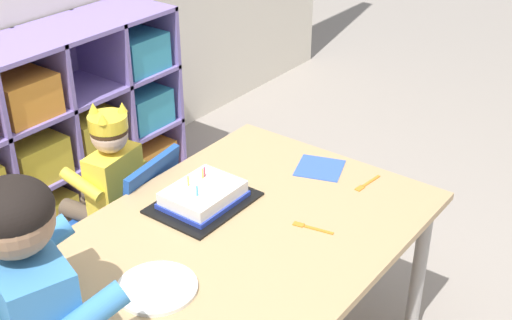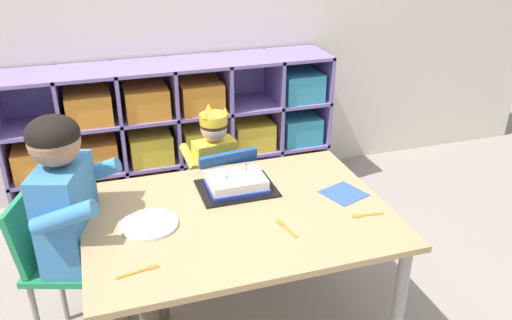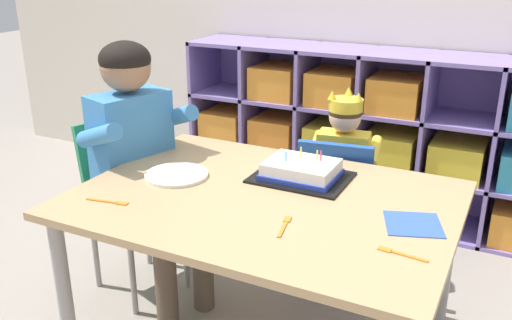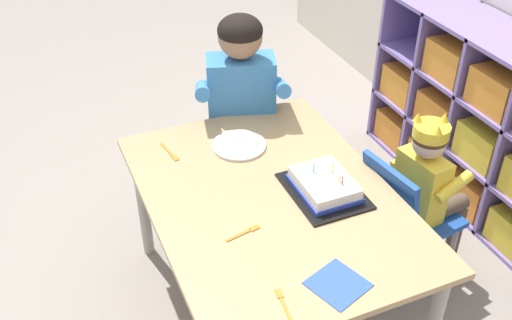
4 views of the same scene
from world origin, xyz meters
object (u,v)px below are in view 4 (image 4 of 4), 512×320
fork_by_napkin (170,153)px  adult_helper_seated (242,106)px  classroom_chair_blue (403,214)px  classroom_chair_adult_side (241,131)px  fork_near_child_seat (283,303)px  child_with_crown (429,181)px  birthday_cake_on_tray (324,186)px  fork_scattered_mid_table (245,232)px  paper_plate_stack (239,145)px  activity_table (271,211)px

fork_by_napkin → adult_helper_seated: bearing=-76.5°
classroom_chair_blue → fork_by_napkin: size_ratio=4.62×
classroom_chair_adult_side → fork_near_child_seat: classroom_chair_adult_side is taller
child_with_crown → classroom_chair_adult_side: (-0.75, -0.52, -0.08)m
classroom_chair_adult_side → birthday_cake_on_tray: (0.75, 0.03, 0.20)m
adult_helper_seated → fork_scattered_mid_table: (0.73, -0.29, -0.04)m
adult_helper_seated → fork_near_child_seat: (1.06, -0.30, -0.04)m
adult_helper_seated → paper_plate_stack: bearing=-96.8°
classroom_chair_blue → fork_near_child_seat: (0.41, -0.74, 0.22)m
adult_helper_seated → birthday_cake_on_tray: adult_helper_seated is taller
classroom_chair_blue → child_with_crown: bearing=-90.7°
fork_scattered_mid_table → paper_plate_stack: bearing=-120.8°
birthday_cake_on_tray → child_with_crown: bearing=89.5°
child_with_crown → fork_near_child_seat: size_ratio=6.26×
birthday_cake_on_tray → paper_plate_stack: size_ratio=1.47×
classroom_chair_adult_side → adult_helper_seated: bearing=-90.0°
fork_near_child_seat → classroom_chair_blue: bearing=125.1°
activity_table → classroom_chair_adult_side: size_ratio=1.68×
adult_helper_seated → fork_scattered_mid_table: 0.79m
child_with_crown → classroom_chair_blue: bearing=89.3°
adult_helper_seated → fork_near_child_seat: bearing=-87.6°
paper_plate_stack → fork_by_napkin: bearing=-103.4°
classroom_chair_adult_side → fork_scattered_mid_table: (0.84, -0.32, 0.17)m
birthday_cake_on_tray → fork_by_napkin: 0.65m
classroom_chair_adult_side → child_with_crown: bearing=-37.4°
birthday_cake_on_tray → adult_helper_seated: bearing=-173.9°
classroom_chair_adult_side → paper_plate_stack: size_ratio=3.23×
paper_plate_stack → fork_scattered_mid_table: 0.52m
classroom_chair_blue → adult_helper_seated: bearing=25.8°
classroom_chair_blue → fork_by_napkin: classroom_chair_blue is taller
classroom_chair_adult_side → fork_by_napkin: 0.54m
paper_plate_stack → birthday_cake_on_tray: bearing=24.1°
classroom_chair_blue → birthday_cake_on_tray: bearing=78.9°
activity_table → adult_helper_seated: adult_helper_seated is taller
child_with_crown → birthday_cake_on_tray: size_ratio=2.56×
classroom_chair_adult_side → birthday_cake_on_tray: classroom_chair_adult_side is taller
child_with_crown → adult_helper_seated: (-0.64, -0.56, 0.13)m
fork_by_napkin → fork_near_child_seat: bearing=174.9°
child_with_crown → paper_plate_stack: (-0.40, -0.67, 0.10)m
activity_table → adult_helper_seated: 0.61m
birthday_cake_on_tray → activity_table: bearing=-104.6°
classroom_chair_blue → birthday_cake_on_tray: 0.45m
fork_near_child_seat → child_with_crown: bearing=122.6°
activity_table → classroom_chair_blue: size_ratio=1.81×
activity_table → paper_plate_stack: bearing=177.8°
fork_by_napkin → fork_near_child_seat: size_ratio=1.08×
activity_table → fork_by_napkin: fork_by_napkin is taller
child_with_crown → adult_helper_seated: 0.86m
child_with_crown → fork_by_napkin: (-0.47, -0.94, 0.09)m
child_with_crown → fork_near_child_seat: child_with_crown is taller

